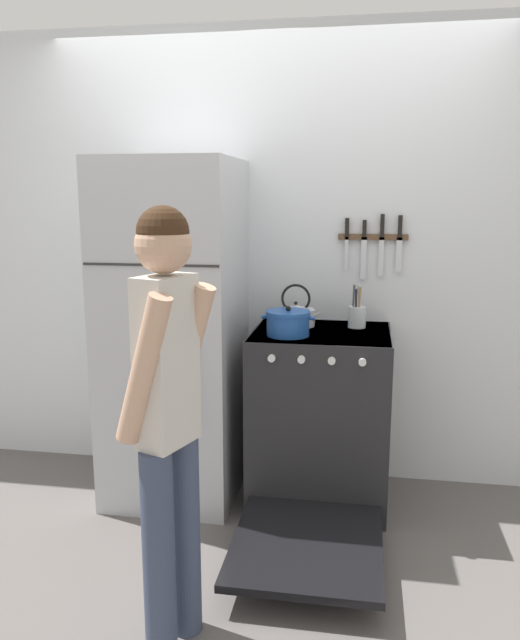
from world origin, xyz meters
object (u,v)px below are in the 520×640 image
Objects in this scene: utensil_jar at (357,316)px; person at (168,408)px; refrigerator at (174,332)px; dutch_oven_pot at (288,323)px; stove_range at (319,419)px; tea_kettle at (296,314)px.

person reaches higher than utensil_jar.
dutch_oven_pot is (0.63, -0.09, 0.09)m from refrigerator.
refrigerator is 7.74× the size of utensil_jar.
dutch_oven_pot reaches higher than stove_range.
refrigerator reaches higher than dutch_oven_pot.
stove_range is 5.88× the size of utensil_jar.
refrigerator is 1.14× the size of person.
person is at bearing -73.78° from refrigerator.
refrigerator is at bearing -170.18° from utensil_jar.
dutch_oven_pot is at bearing -151.94° from stove_range.
dutch_oven_pot is 1.03× the size of tea_kettle.
dutch_oven_pot is 1.14m from person.
refrigerator reaches higher than tea_kettle.
refrigerator reaches higher than utensil_jar.
refrigerator is at bearing 179.79° from stove_range.
utensil_jar is 1.50m from person.
tea_kettle is 0.16× the size of person.
dutch_oven_pot is at bearing -92.96° from tea_kettle.
refrigerator is 0.67m from tea_kettle.
refrigerator is 0.99m from utensil_jar.
utensil_jar reaches higher than dutch_oven_pot.
person is (-0.44, -1.19, 0.45)m from stove_range.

